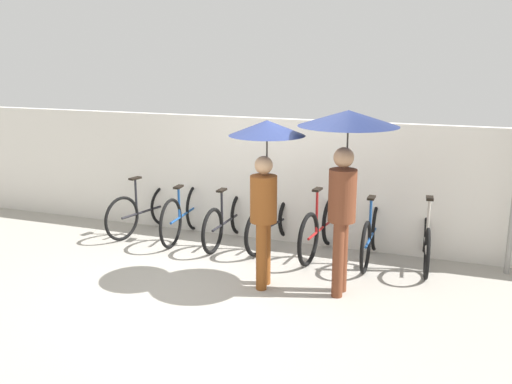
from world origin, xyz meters
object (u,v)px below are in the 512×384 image
at_px(parked_bicycle_5, 371,235).
at_px(parked_bicycle_3, 275,223).
at_px(parked_bicycle_2, 227,220).
at_px(pedestrian_leading, 266,161).
at_px(pedestrian_center, 346,146).
at_px(parked_bicycle_1, 184,214).
at_px(parked_bicycle_6, 426,239).
at_px(parked_bicycle_0, 145,210).
at_px(parked_bicycle_4, 320,228).

bearing_deg(parked_bicycle_5, parked_bicycle_3, 85.14).
relative_size(parked_bicycle_2, parked_bicycle_5, 1.01).
xyz_separation_m(pedestrian_leading, pedestrian_center, (0.93, 0.12, 0.21)).
xyz_separation_m(parked_bicycle_1, parked_bicycle_5, (2.86, 0.01, -0.02)).
distance_m(parked_bicycle_2, pedestrian_leading, 2.04).
bearing_deg(parked_bicycle_6, parked_bicycle_3, 83.87).
height_order(parked_bicycle_0, pedestrian_center, pedestrian_center).
relative_size(parked_bicycle_3, pedestrian_leading, 0.81).
xyz_separation_m(parked_bicycle_2, pedestrian_leading, (1.06, -1.28, 1.19)).
bearing_deg(parked_bicycle_2, parked_bicycle_5, -89.47).
relative_size(parked_bicycle_6, pedestrian_center, 0.76).
relative_size(parked_bicycle_2, parked_bicycle_3, 1.02).
bearing_deg(parked_bicycle_5, parked_bicycle_6, -83.94).
height_order(parked_bicycle_6, pedestrian_center, pedestrian_center).
height_order(parked_bicycle_1, parked_bicycle_3, parked_bicycle_1).
xyz_separation_m(parked_bicycle_5, pedestrian_center, (-0.16, -1.16, 1.38)).
height_order(parked_bicycle_4, pedestrian_center, pedestrian_center).
bearing_deg(pedestrian_leading, parked_bicycle_2, 125.31).
relative_size(parked_bicycle_2, parked_bicycle_4, 0.99).
distance_m(parked_bicycle_1, parked_bicycle_4, 2.14).
bearing_deg(parked_bicycle_5, parked_bicycle_2, 89.09).
bearing_deg(pedestrian_leading, parked_bicycle_4, 69.68).
bearing_deg(parked_bicycle_6, parked_bicycle_0, 84.99).
distance_m(parked_bicycle_4, pedestrian_leading, 1.77).
bearing_deg(parked_bicycle_6, parked_bicycle_4, 87.65).
distance_m(parked_bicycle_3, parked_bicycle_4, 0.72).
bearing_deg(parked_bicycle_1, parked_bicycle_6, -92.66).
bearing_deg(parked_bicycle_6, pedestrian_center, 139.29).
bearing_deg(parked_bicycle_4, pedestrian_center, -149.38).
relative_size(parked_bicycle_0, parked_bicycle_3, 0.98).
bearing_deg(pedestrian_leading, parked_bicycle_3, 99.76).
relative_size(parked_bicycle_2, parked_bicycle_6, 1.02).
height_order(parked_bicycle_3, pedestrian_center, pedestrian_center).
distance_m(pedestrian_leading, pedestrian_center, 0.96).
relative_size(parked_bicycle_1, parked_bicycle_5, 1.03).
bearing_deg(parked_bicycle_1, pedestrian_leading, -129.81).
xyz_separation_m(parked_bicycle_1, parked_bicycle_6, (3.57, 0.10, -0.03)).
relative_size(parked_bicycle_0, parked_bicycle_1, 0.96).
height_order(parked_bicycle_1, parked_bicycle_4, parked_bicycle_4).
distance_m(parked_bicycle_4, pedestrian_center, 1.88).
height_order(parked_bicycle_0, parked_bicycle_1, parked_bicycle_0).
relative_size(parked_bicycle_0, parked_bicycle_2, 0.97).
distance_m(parked_bicycle_0, parked_bicycle_5, 3.57).
bearing_deg(parked_bicycle_4, parked_bicycle_1, 95.27).
bearing_deg(parked_bicycle_5, pedestrian_leading, 138.93).
distance_m(parked_bicycle_2, parked_bicycle_5, 2.14).
bearing_deg(parked_bicycle_2, pedestrian_leading, -139.85).
xyz_separation_m(parked_bicycle_4, parked_bicycle_6, (1.43, 0.09, -0.03)).
distance_m(parked_bicycle_5, parked_bicycle_6, 0.72).
height_order(parked_bicycle_5, pedestrian_center, pedestrian_center).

